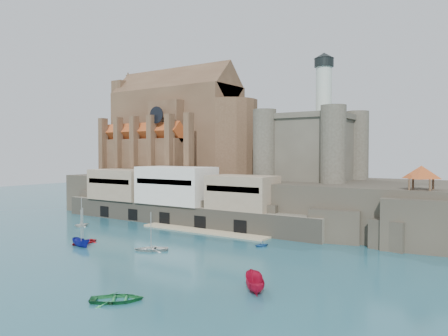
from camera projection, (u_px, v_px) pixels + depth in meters
ground at (132, 246)px, 76.06m from camera, size 300.00×300.00×0.00m
promontory at (248, 198)px, 108.57m from camera, size 100.00×36.00×10.00m
quay at (174, 197)px, 100.65m from camera, size 70.00×12.00×13.05m
church at (180, 132)px, 123.44m from camera, size 47.00×25.93×30.51m
castle_keep at (312, 144)px, 100.39m from camera, size 21.20×21.20×29.30m
rock_outcrop at (420, 225)px, 73.75m from camera, size 14.50×10.50×8.70m
pavilion at (421, 174)px, 73.58m from camera, size 6.40×6.40×5.40m
boat_0 at (83, 243)px, 78.17m from camera, size 3.81×1.43×5.22m
boat_2 at (81, 246)px, 75.66m from camera, size 2.12×2.08×4.80m
boat_3 at (117, 301)px, 47.69m from camera, size 3.61×3.97×5.84m
boat_4 at (82, 227)px, 95.83m from camera, size 3.14×2.20×3.36m
boat_5 at (254, 290)px, 51.54m from camera, size 3.02×3.03×5.67m
boat_6 at (151, 250)px, 72.54m from camera, size 3.33×3.91×5.62m
boat_7 at (262, 247)px, 75.51m from camera, size 2.64×2.35×2.61m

